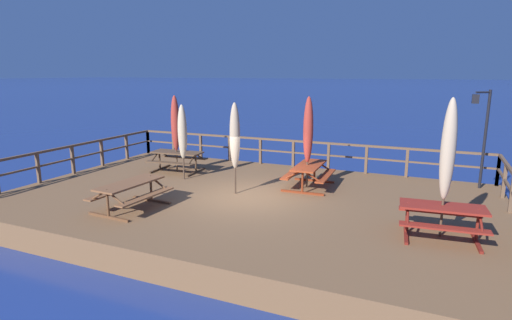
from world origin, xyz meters
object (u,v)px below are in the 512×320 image
(picnic_table_mid_centre, at_px, (309,171))
(patio_umbrella_tall_back_right, at_px, (235,136))
(patio_umbrella_tall_mid_left, at_px, (448,150))
(patio_umbrella_short_mid, at_px, (175,124))
(patio_umbrella_short_front, at_px, (182,132))
(lamp_post_hooked, at_px, (482,124))
(patio_umbrella_short_back, at_px, (308,130))
(picnic_table_back_right, at_px, (130,190))
(picnic_table_front_left, at_px, (177,157))
(picnic_table_mid_right, at_px, (442,215))

(picnic_table_mid_centre, bearing_deg, patio_umbrella_tall_back_right, -139.48)
(patio_umbrella_tall_mid_left, bearing_deg, patio_umbrella_short_mid, 162.27)
(patio_umbrella_short_front, bearing_deg, lamp_post_hooked, 16.56)
(patio_umbrella_short_back, bearing_deg, patio_umbrella_short_front, -170.51)
(patio_umbrella_tall_back_right, bearing_deg, patio_umbrella_short_back, 40.40)
(picnic_table_back_right, height_order, picnic_table_front_left, same)
(patio_umbrella_tall_back_right, bearing_deg, patio_umbrella_short_mid, 152.74)
(picnic_table_mid_right, distance_m, patio_umbrella_tall_back_right, 6.17)
(picnic_table_mid_centre, bearing_deg, picnic_table_front_left, 178.20)
(picnic_table_mid_right, bearing_deg, picnic_table_back_right, -171.21)
(lamp_post_hooked, bearing_deg, patio_umbrella_short_front, -163.44)
(patio_umbrella_short_back, distance_m, patio_umbrella_tall_back_right, 2.43)
(patio_umbrella_short_back, height_order, patio_umbrella_tall_back_right, patio_umbrella_short_back)
(patio_umbrella_short_front, bearing_deg, patio_umbrella_short_mid, 135.39)
(picnic_table_front_left, relative_size, patio_umbrella_short_back, 0.68)
(picnic_table_front_left, relative_size, patio_umbrella_short_mid, 0.70)
(patio_umbrella_tall_mid_left, bearing_deg, picnic_table_back_right, -170.75)
(picnic_table_mid_right, distance_m, picnic_table_front_left, 9.77)
(patio_umbrella_short_front, relative_size, patio_umbrella_tall_mid_left, 0.83)
(picnic_table_back_right, relative_size, patio_umbrella_short_back, 0.70)
(picnic_table_mid_centre, height_order, patio_umbrella_short_mid, patio_umbrella_short_mid)
(picnic_table_back_right, bearing_deg, patio_umbrella_tall_back_right, 51.69)
(lamp_post_hooked, bearing_deg, patio_umbrella_tall_mid_left, -102.05)
(picnic_table_mid_right, bearing_deg, picnic_table_front_left, 161.60)
(picnic_table_mid_centre, height_order, patio_umbrella_tall_mid_left, patio_umbrella_tall_mid_left)
(patio_umbrella_short_back, relative_size, patio_umbrella_tall_mid_left, 0.93)
(picnic_table_mid_centre, distance_m, lamp_post_hooked, 5.65)
(picnic_table_mid_centre, relative_size, patio_umbrella_short_mid, 0.69)
(picnic_table_front_left, xyz_separation_m, patio_umbrella_short_mid, (0.02, -0.06, 1.29))
(picnic_table_front_left, height_order, patio_umbrella_tall_back_right, patio_umbrella_tall_back_right)
(picnic_table_mid_right, distance_m, patio_umbrella_short_back, 5.14)
(picnic_table_mid_centre, height_order, patio_umbrella_tall_back_right, patio_umbrella_tall_back_right)
(lamp_post_hooked, bearing_deg, picnic_table_back_right, -145.36)
(patio_umbrella_short_back, height_order, lamp_post_hooked, lamp_post_hooked)
(lamp_post_hooked, bearing_deg, picnic_table_front_left, -169.77)
(picnic_table_front_left, distance_m, patio_umbrella_tall_mid_left, 9.86)
(patio_umbrella_short_front, relative_size, lamp_post_hooked, 0.83)
(picnic_table_back_right, xyz_separation_m, patio_umbrella_short_front, (-0.48, 3.37, 1.12))
(patio_umbrella_tall_mid_left, distance_m, patio_umbrella_short_mid, 9.71)
(lamp_post_hooked, bearing_deg, patio_umbrella_short_mid, -169.40)
(picnic_table_back_right, xyz_separation_m, picnic_table_front_left, (-1.38, 4.30, -0.00))
(picnic_table_mid_right, relative_size, patio_umbrella_tall_back_right, 0.69)
(picnic_table_mid_right, relative_size, patio_umbrella_short_back, 0.66)
(picnic_table_back_right, bearing_deg, picnic_table_front_left, 107.84)
(picnic_table_back_right, relative_size, patio_umbrella_tall_back_right, 0.74)
(patio_umbrella_short_front, height_order, patio_umbrella_short_back, patio_umbrella_short_back)
(picnic_table_back_right, xyz_separation_m, patio_umbrella_short_mid, (-1.37, 4.24, 1.28))
(picnic_table_front_left, distance_m, patio_umbrella_tall_back_right, 4.02)
(picnic_table_back_right, height_order, patio_umbrella_short_mid, patio_umbrella_short_mid)
(patio_umbrella_short_back, relative_size, patio_umbrella_tall_back_right, 1.05)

